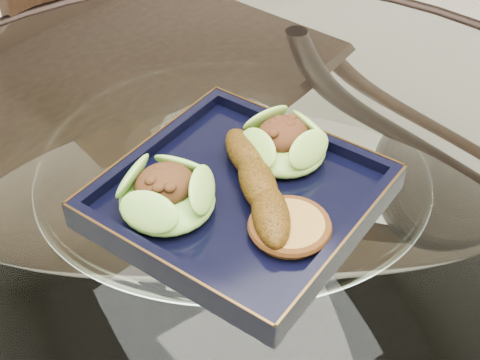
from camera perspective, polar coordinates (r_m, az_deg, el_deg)
dining_table at (r=0.88m, az=-0.51°, el=-9.23°), size 1.13×1.13×0.77m
dining_chair at (r=1.32m, az=-7.69°, el=5.10°), size 0.50×0.50×0.89m
navy_plate at (r=0.74m, az=0.00°, el=-1.72°), size 0.36×0.36×0.02m
lettuce_wrap_left at (r=0.71m, az=-6.26°, el=-1.38°), size 0.13×0.13×0.04m
lettuce_wrap_right at (r=0.77m, az=3.77°, el=2.99°), size 0.12×0.12×0.04m
roasted_plantain at (r=0.72m, az=1.55°, el=-0.29°), size 0.09×0.19×0.03m
crumb_patty at (r=0.69m, az=4.26°, el=-4.06°), size 0.09×0.09×0.01m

